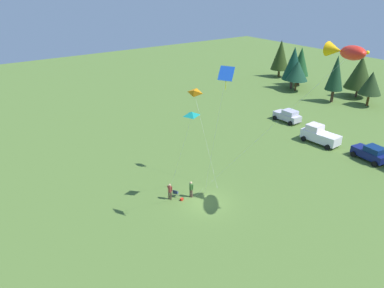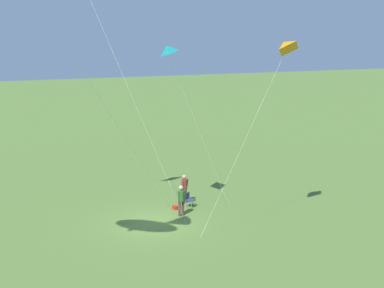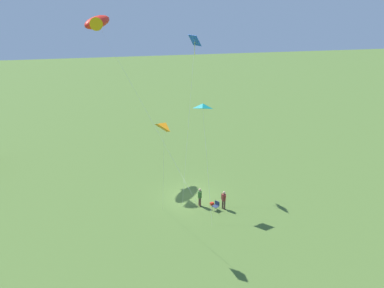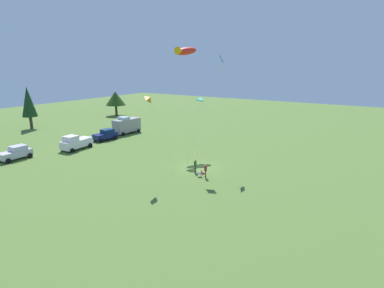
{
  "view_description": "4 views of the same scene",
  "coord_description": "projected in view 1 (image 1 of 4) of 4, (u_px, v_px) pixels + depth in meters",
  "views": [
    {
      "loc": [
        24.49,
        -19.09,
        20.29
      ],
      "look_at": [
        -1.92,
        -0.34,
        5.71
      ],
      "focal_mm": 35.0,
      "sensor_mm": 36.0,
      "label": 1
    },
    {
      "loc": [
        7.28,
        25.91,
        10.33
      ],
      "look_at": [
        -1.76,
        1.15,
        4.43
      ],
      "focal_mm": 50.0,
      "sensor_mm": 36.0,
      "label": 2
    },
    {
      "loc": [
        -29.8,
        5.42,
        17.9
      ],
      "look_at": [
        -3.18,
        0.4,
        6.64
      ],
      "focal_mm": 35.0,
      "sensor_mm": 36.0,
      "label": 3
    },
    {
      "loc": [
        -31.63,
        -18.99,
        12.89
      ],
      "look_at": [
        -4.29,
        -1.7,
        4.38
      ],
      "focal_mm": 28.0,
      "sensor_mm": 36.0,
      "label": 4
    }
  ],
  "objects": [
    {
      "name": "kite_large_fish",
      "position": [
        348.0,
        52.0,
        28.53
      ],
      "size": [
        11.59,
        9.37,
        15.77
      ],
      "color": "red",
      "rests_on": "ground"
    },
    {
      "name": "truck_white_pickup",
      "position": [
        320.0,
        135.0,
        49.38
      ],
      "size": [
        5.13,
        2.7,
        2.34
      ],
      "rotation": [
        0.0,
        0.0,
        3.21
      ],
      "color": "white",
      "rests_on": "ground"
    },
    {
      "name": "car_navy_hatch",
      "position": [
        371.0,
        153.0,
        44.72
      ],
      "size": [
        4.38,
        2.61,
        1.89
      ],
      "rotation": [
        0.0,
        0.0,
        -0.11
      ],
      "color": "navy",
      "rests_on": "ground"
    },
    {
      "name": "person_kite_flyer",
      "position": [
        191.0,
        188.0,
        37.2
      ],
      "size": [
        0.52,
        0.4,
        1.74
      ],
      "rotation": [
        0.0,
        0.0,
        1.78
      ],
      "color": "brown",
      "rests_on": "ground"
    },
    {
      "name": "kite_diamond_blue",
      "position": [
        225.0,
        78.0,
        28.03
      ],
      "size": [
        5.82,
        2.69,
        14.17
      ],
      "color": "blue",
      "rests_on": "ground"
    },
    {
      "name": "treeline_distant",
      "position": [
        353.0,
        74.0,
        64.96
      ],
      "size": [
        59.39,
        10.55,
        8.74
      ],
      "color": "#4D3F22",
      "rests_on": "ground"
    },
    {
      "name": "kite_delta_teal",
      "position": [
        192.0,
        114.0,
        33.27
      ],
      "size": [
        4.29,
        1.38,
        9.38
      ],
      "color": "teal",
      "rests_on": "ground"
    },
    {
      "name": "person_spectator",
      "position": [
        170.0,
        190.0,
        36.81
      ],
      "size": [
        0.56,
        0.47,
        1.74
      ],
      "rotation": [
        0.0,
        0.0,
        2.13
      ],
      "color": "#4C302B",
      "rests_on": "ground"
    },
    {
      "name": "backpack_on_grass",
      "position": [
        182.0,
        199.0,
        37.0
      ],
      "size": [
        0.29,
        0.36,
        0.22
      ],
      "primitive_type": "cube",
      "rotation": [
        0.0,
        0.0,
        1.8
      ],
      "color": "red",
      "rests_on": "ground"
    },
    {
      "name": "folding_chair",
      "position": [
        175.0,
        193.0,
        37.42
      ],
      "size": [
        0.67,
        0.67,
        0.82
      ],
      "rotation": [
        0.0,
        0.0,
        2.24
      ],
      "color": "navy",
      "rests_on": "ground"
    },
    {
      "name": "kite_delta_orange",
      "position": [
        194.0,
        93.0,
        38.64
      ],
      "size": [
        5.07,
        1.38,
        9.72
      ],
      "color": "orange",
      "rests_on": "ground"
    },
    {
      "name": "ground_plane",
      "position": [
        206.0,
        203.0,
        36.62
      ],
      "size": [
        160.0,
        160.0,
        0.0
      ],
      "primitive_type": "plane",
      "color": "#517030"
    },
    {
      "name": "car_silver_compact",
      "position": [
        288.0,
        116.0,
        56.7
      ],
      "size": [
        4.22,
        2.25,
        1.89
      ],
      "rotation": [
        0.0,
        0.0,
        0.01
      ],
      "color": "silver",
      "rests_on": "ground"
    }
  ]
}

